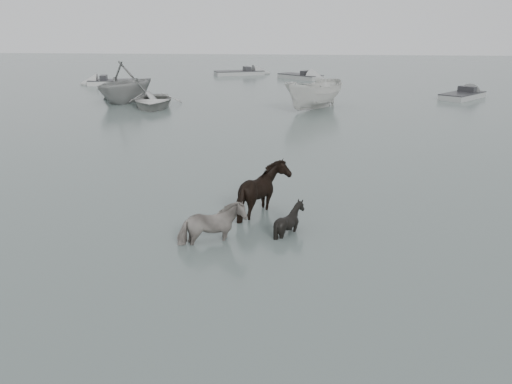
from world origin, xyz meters
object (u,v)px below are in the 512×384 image
pony_dark (265,185)px  rowboat_lead (152,99)px  pony_pinto (211,216)px  pony_black (289,211)px

pony_dark → rowboat_lead: pony_dark is taller
rowboat_lead → pony_pinto: bearing=-81.8°
rowboat_lead → pony_black: bearing=-76.6°
pony_pinto → rowboat_lead: bearing=-9.0°
rowboat_lead → pony_dark: bearing=-76.9°
pony_black → rowboat_lead: pony_black is taller
pony_dark → pony_black: size_ratio=1.50×
pony_black → rowboat_lead: bearing=7.8°
pony_black → pony_pinto: bearing=99.1°
pony_pinto → rowboat_lead: pony_pinto is taller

